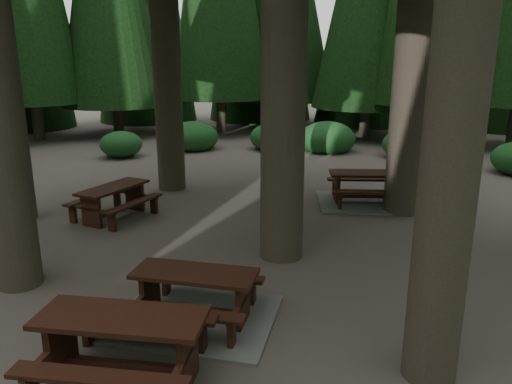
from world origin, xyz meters
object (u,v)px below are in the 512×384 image
at_px(picnic_table_a, 196,303).
at_px(picnic_table_c, 367,192).
at_px(picnic_table_e, 122,337).
at_px(picnic_table_b, 114,197).

height_order(picnic_table_a, picnic_table_c, picnic_table_c).
distance_m(picnic_table_a, picnic_table_e, 1.63).
relative_size(picnic_table_a, picnic_table_b, 1.44).
distance_m(picnic_table_c, picnic_table_e, 8.83).
bearing_deg(picnic_table_c, picnic_table_e, -119.24).
xyz_separation_m(picnic_table_b, picnic_table_e, (4.43, -4.81, 0.05)).
relative_size(picnic_table_c, picnic_table_e, 1.29).
relative_size(picnic_table_a, picnic_table_e, 1.12).
height_order(picnic_table_b, picnic_table_c, picnic_table_c).
bearing_deg(picnic_table_c, picnic_table_a, -120.31).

